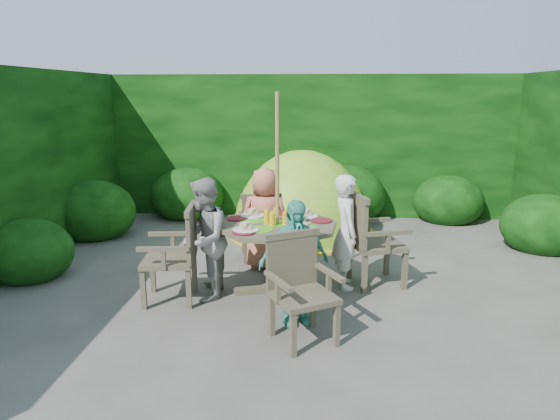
# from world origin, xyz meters

# --- Properties ---
(ground) EXTENTS (60.00, 60.00, 0.00)m
(ground) POSITION_xyz_m (0.00, 0.00, 0.00)
(ground) COLOR #4C4944
(ground) RESTS_ON ground
(hedge_enclosure) EXTENTS (9.00, 9.00, 2.50)m
(hedge_enclosure) POSITION_xyz_m (0.00, 1.33, 1.25)
(hedge_enclosure) COLOR black
(hedge_enclosure) RESTS_ON ground
(patio_table) EXTENTS (1.68, 1.68, 0.95)m
(patio_table) POSITION_xyz_m (-0.31, -0.02, 0.67)
(patio_table) COLOR #3F3829
(patio_table) RESTS_ON ground
(parasol_pole) EXTENTS (0.05, 0.05, 2.20)m
(parasol_pole) POSITION_xyz_m (-0.31, -0.03, 1.10)
(parasol_pole) COLOR olive
(parasol_pole) RESTS_ON ground
(garden_chair_right) EXTENTS (0.71, 0.76, 1.04)m
(garden_chair_right) POSITION_xyz_m (0.74, 0.27, 0.56)
(garden_chair_right) COLOR #3F3829
(garden_chair_right) RESTS_ON ground
(garden_chair_left) EXTENTS (0.60, 0.66, 1.00)m
(garden_chair_left) POSITION_xyz_m (-1.36, -0.34, 0.54)
(garden_chair_left) COLOR #3F3829
(garden_chair_left) RESTS_ON ground
(garden_chair_back) EXTENTS (0.62, 0.57, 0.90)m
(garden_chair_back) POSITION_xyz_m (-0.62, 1.03, 0.48)
(garden_chair_back) COLOR #3F3829
(garden_chair_back) RESTS_ON ground
(garden_chair_front) EXTENTS (0.73, 0.70, 0.93)m
(garden_chair_front) POSITION_xyz_m (-0.03, -1.09, 0.50)
(garden_chair_front) COLOR #3F3829
(garden_chair_front) RESTS_ON ground
(child_right) EXTENTS (0.38, 0.52, 1.31)m
(child_right) POSITION_xyz_m (0.46, 0.19, 0.65)
(child_right) COLOR silver
(child_right) RESTS_ON ground
(child_left) EXTENTS (0.54, 0.67, 1.32)m
(child_left) POSITION_xyz_m (-1.08, -0.25, 0.66)
(child_left) COLOR #979692
(child_left) RESTS_ON ground
(child_back) EXTENTS (0.65, 0.44, 1.29)m
(child_back) POSITION_xyz_m (-0.53, 0.74, 0.65)
(child_back) COLOR #D57558
(child_back) RESTS_ON ground
(child_front) EXTENTS (0.78, 0.59, 1.23)m
(child_front) POSITION_xyz_m (-0.09, -0.79, 0.61)
(child_front) COLOR #4EB8A3
(child_front) RESTS_ON ground
(dome_tent) EXTENTS (2.44, 2.44, 2.65)m
(dome_tent) POSITION_xyz_m (-0.11, 2.38, 0.00)
(dome_tent) COLOR #85B222
(dome_tent) RESTS_ON ground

